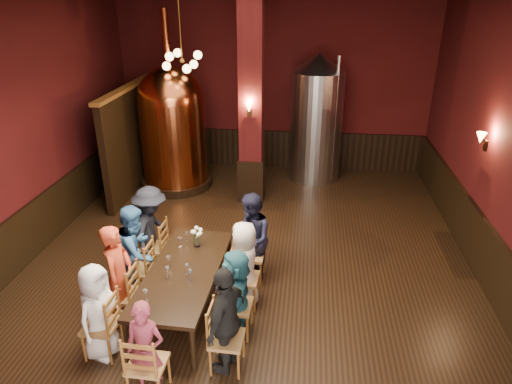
# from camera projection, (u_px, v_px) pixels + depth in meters

# --- Properties ---
(room) EXTENTS (10.00, 10.02, 4.50)m
(room) POSITION_uv_depth(u_px,v_px,m) (248.00, 144.00, 7.24)
(room) COLOR black
(room) RESTS_ON ground
(wainscot_right) EXTENTS (0.08, 9.90, 1.00)m
(wainscot_right) POSITION_uv_depth(u_px,v_px,m) (485.00, 254.00, 7.54)
(wainscot_right) COLOR black
(wainscot_right) RESTS_ON ground
(wainscot_back) EXTENTS (7.90, 0.08, 1.00)m
(wainscot_back) POSITION_uv_depth(u_px,v_px,m) (272.00, 149.00, 12.45)
(wainscot_back) COLOR black
(wainscot_back) RESTS_ON ground
(wainscot_left) EXTENTS (0.08, 9.90, 1.00)m
(wainscot_left) POSITION_uv_depth(u_px,v_px,m) (35.00, 227.00, 8.39)
(wainscot_left) COLOR black
(wainscot_left) RESTS_ON ground
(column) EXTENTS (0.58, 0.58, 4.50)m
(column) POSITION_uv_depth(u_px,v_px,m) (251.00, 103.00, 9.81)
(column) COLOR #490F11
(column) RESTS_ON ground
(partition) EXTENTS (0.22, 3.50, 2.40)m
(partition) POSITION_uv_depth(u_px,v_px,m) (134.00, 139.00, 10.91)
(partition) COLOR black
(partition) RESTS_ON ground
(pendant_cluster) EXTENTS (0.90, 0.90, 1.70)m
(pendant_cluster) POSITION_uv_depth(u_px,v_px,m) (182.00, 61.00, 9.71)
(pendant_cluster) COLOR #A57226
(pendant_cluster) RESTS_ON room
(sconce_wall) EXTENTS (0.20, 0.20, 0.36)m
(sconce_wall) POSITION_uv_depth(u_px,v_px,m) (487.00, 141.00, 7.57)
(sconce_wall) COLOR black
(sconce_wall) RESTS_ON room
(sconce_column) EXTENTS (0.20, 0.20, 0.36)m
(sconce_column) POSITION_uv_depth(u_px,v_px,m) (250.00, 109.00, 9.56)
(sconce_column) COLOR black
(sconce_column) RESTS_ON column
(dining_table) EXTENTS (1.07, 2.43, 0.75)m
(dining_table) POSITION_uv_depth(u_px,v_px,m) (184.00, 273.00, 6.71)
(dining_table) COLOR black
(dining_table) RESTS_ON ground
(chair_0) EXTENTS (0.47, 0.47, 0.92)m
(chair_0) POSITION_uv_depth(u_px,v_px,m) (101.00, 325.00, 6.01)
(chair_0) COLOR brown
(chair_0) RESTS_ON ground
(person_0) EXTENTS (0.60, 0.76, 1.37)m
(person_0) POSITION_uv_depth(u_px,v_px,m) (98.00, 311.00, 5.92)
(person_0) COLOR white
(person_0) RESTS_ON ground
(chair_1) EXTENTS (0.47, 0.47, 0.92)m
(chair_1) POSITION_uv_depth(u_px,v_px,m) (122.00, 294.00, 6.62)
(chair_1) COLOR brown
(chair_1) RESTS_ON ground
(person_1) EXTENTS (0.38, 0.58, 1.58)m
(person_1) POSITION_uv_depth(u_px,v_px,m) (119.00, 275.00, 6.48)
(person_1) COLOR #B4391E
(person_1) RESTS_ON ground
(chair_2) EXTENTS (0.47, 0.47, 0.92)m
(chair_2) POSITION_uv_depth(u_px,v_px,m) (139.00, 269.00, 7.21)
(chair_2) COLOR brown
(chair_2) RESTS_ON ground
(person_2) EXTENTS (0.38, 0.76, 1.56)m
(person_2) POSITION_uv_depth(u_px,v_px,m) (137.00, 252.00, 7.08)
(person_2) COLOR #2B5C90
(person_2) RESTS_ON ground
(chair_3) EXTENTS (0.47, 0.47, 0.92)m
(chair_3) POSITION_uv_depth(u_px,v_px,m) (154.00, 247.00, 7.82)
(chair_3) COLOR brown
(chair_3) RESTS_ON ground
(person_3) EXTENTS (0.59, 1.02, 1.57)m
(person_3) POSITION_uv_depth(u_px,v_px,m) (152.00, 230.00, 7.68)
(person_3) COLOR black
(person_3) RESTS_ON ground
(chair_4) EXTENTS (0.47, 0.47, 0.92)m
(chair_4) POSITION_uv_depth(u_px,v_px,m) (227.00, 339.00, 5.79)
(chair_4) COLOR brown
(chair_4) RESTS_ON ground
(person_4) EXTENTS (0.62, 0.96, 1.51)m
(person_4) POSITION_uv_depth(u_px,v_px,m) (226.00, 320.00, 5.67)
(person_4) COLOR black
(person_4) RESTS_ON ground
(chair_5) EXTENTS (0.47, 0.47, 0.92)m
(chair_5) POSITION_uv_depth(u_px,v_px,m) (237.00, 305.00, 6.39)
(chair_5) COLOR brown
(chair_5) RESTS_ON ground
(person_5) EXTENTS (0.62, 1.29, 1.34)m
(person_5) POSITION_uv_depth(u_px,v_px,m) (236.00, 293.00, 6.31)
(person_5) COLOR #2B6F82
(person_5) RESTS_ON ground
(chair_6) EXTENTS (0.47, 0.47, 0.92)m
(chair_6) POSITION_uv_depth(u_px,v_px,m) (245.00, 278.00, 6.99)
(chair_6) COLOR brown
(chair_6) RESTS_ON ground
(person_6) EXTENTS (0.51, 0.73, 1.41)m
(person_6) POSITION_uv_depth(u_px,v_px,m) (244.00, 265.00, 6.89)
(person_6) COLOR white
(person_6) RESTS_ON ground
(chair_7) EXTENTS (0.47, 0.47, 0.92)m
(chair_7) POSITION_uv_depth(u_px,v_px,m) (251.00, 255.00, 7.59)
(chair_7) COLOR brown
(chair_7) RESTS_ON ground
(person_7) EXTENTS (0.59, 0.83, 1.55)m
(person_7) POSITION_uv_depth(u_px,v_px,m) (251.00, 239.00, 7.46)
(person_7) COLOR black
(person_7) RESTS_ON ground
(chair_8) EXTENTS (0.47, 0.47, 0.92)m
(chair_8) POSITION_uv_depth(u_px,v_px,m) (147.00, 363.00, 5.41)
(chair_8) COLOR brown
(chair_8) RESTS_ON ground
(person_8) EXTENTS (0.50, 0.34, 1.31)m
(person_8) POSITION_uv_depth(u_px,v_px,m) (146.00, 351.00, 5.33)
(person_8) COLOR maroon
(person_8) RESTS_ON ground
(copper_kettle) EXTENTS (1.83, 1.83, 4.13)m
(copper_kettle) POSITION_uv_depth(u_px,v_px,m) (173.00, 127.00, 10.82)
(copper_kettle) COLOR black
(copper_kettle) RESTS_ON ground
(steel_vessel) EXTENTS (1.43, 1.43, 3.13)m
(steel_vessel) POSITION_uv_depth(u_px,v_px,m) (316.00, 118.00, 11.28)
(steel_vessel) COLOR #B2B2B7
(steel_vessel) RESTS_ON ground
(rose_vase) EXTENTS (0.20, 0.20, 0.34)m
(rose_vase) POSITION_uv_depth(u_px,v_px,m) (197.00, 234.00, 7.20)
(rose_vase) COLOR white
(rose_vase) RESTS_ON dining_table
(wine_glass_0) EXTENTS (0.07, 0.07, 0.17)m
(wine_glass_0) POSITION_uv_depth(u_px,v_px,m) (190.00, 275.00, 6.42)
(wine_glass_0) COLOR white
(wine_glass_0) RESTS_ON dining_table
(wine_glass_1) EXTENTS (0.07, 0.07, 0.17)m
(wine_glass_1) POSITION_uv_depth(u_px,v_px,m) (180.00, 242.00, 7.23)
(wine_glass_1) COLOR white
(wine_glass_1) RESTS_ON dining_table
(wine_glass_2) EXTENTS (0.07, 0.07, 0.17)m
(wine_glass_2) POSITION_uv_depth(u_px,v_px,m) (187.00, 237.00, 7.39)
(wine_glass_2) COLOR white
(wine_glass_2) RESTS_ON dining_table
(wine_glass_3) EXTENTS (0.07, 0.07, 0.17)m
(wine_glass_3) POSITION_uv_depth(u_px,v_px,m) (167.00, 272.00, 6.48)
(wine_glass_3) COLOR white
(wine_glass_3) RESTS_ON dining_table
(wine_glass_4) EXTENTS (0.07, 0.07, 0.17)m
(wine_glass_4) POSITION_uv_depth(u_px,v_px,m) (146.00, 295.00, 5.99)
(wine_glass_4) COLOR white
(wine_glass_4) RESTS_ON dining_table
(wine_glass_5) EXTENTS (0.07, 0.07, 0.17)m
(wine_glass_5) POSITION_uv_depth(u_px,v_px,m) (187.00, 270.00, 6.54)
(wine_glass_5) COLOR white
(wine_glass_5) RESTS_ON dining_table
(wine_glass_6) EXTENTS (0.07, 0.07, 0.17)m
(wine_glass_6) POSITION_uv_depth(u_px,v_px,m) (168.00, 262.00, 6.73)
(wine_glass_6) COLOR white
(wine_glass_6) RESTS_ON dining_table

